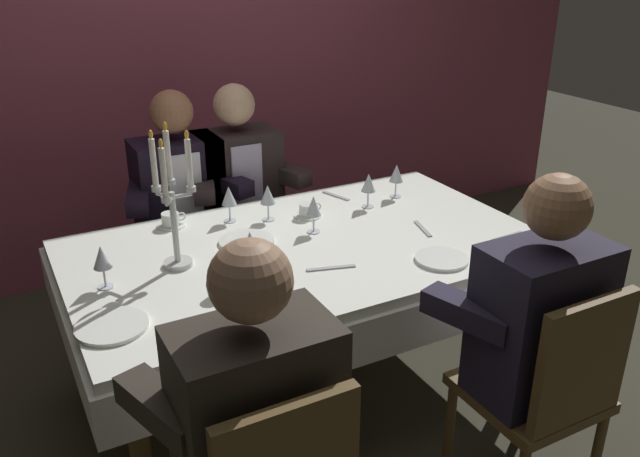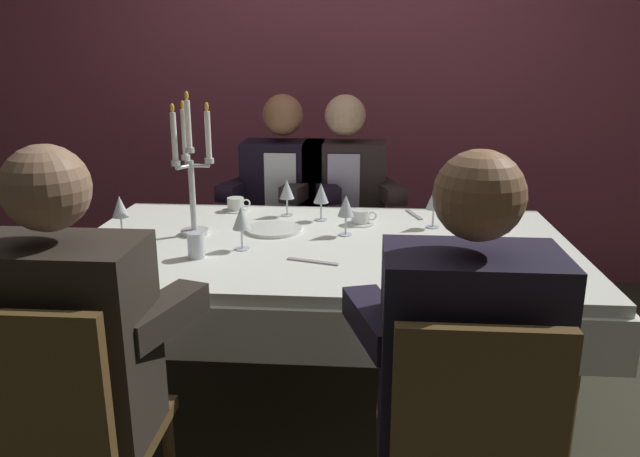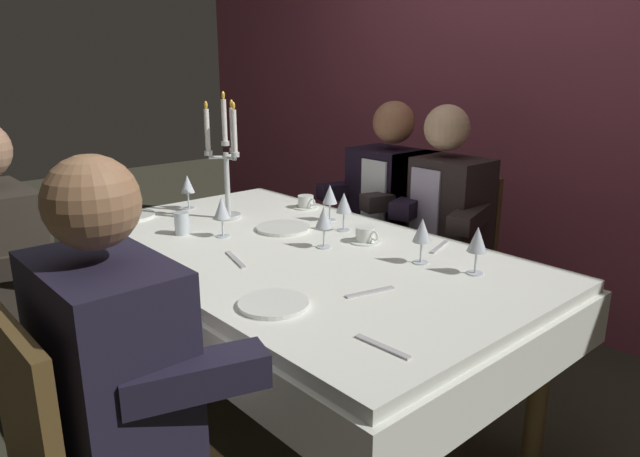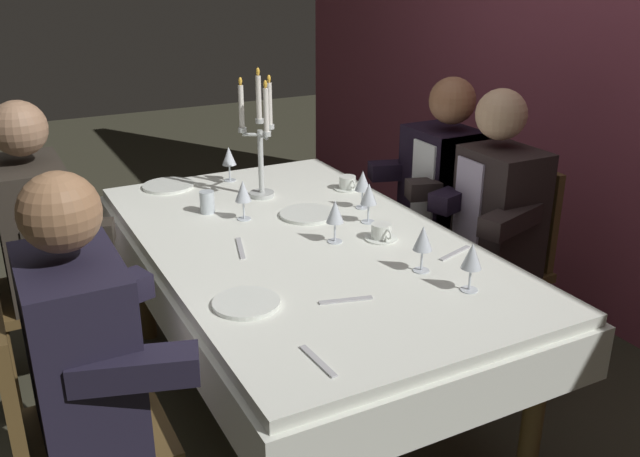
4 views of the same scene
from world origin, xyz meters
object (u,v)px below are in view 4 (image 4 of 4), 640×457
object	(u,v)px
seated_diner_1	(447,186)
wine_glass_3	(472,258)
seated_diner_0	(34,228)
dining_table	(302,267)
wine_glass_1	(423,240)
seated_diner_2	(493,207)
coffee_cup_0	(381,233)
wine_glass_5	(229,157)
coffee_cup_1	(348,183)
dinner_plate_0	(168,186)
candelabra	(260,142)
dinner_plate_1	(246,303)
wine_glass_2	(369,195)
wine_glass_4	(335,213)
dinner_plate_2	(308,214)
wine_glass_6	(243,192)
seated_diner_3	(78,350)
water_tumbler_0	(207,202)
wine_glass_0	(363,182)

from	to	relation	value
seated_diner_1	wine_glass_3	bearing A→B (deg)	-33.72
seated_diner_0	dining_table	bearing A→B (deg)	56.09
wine_glass_1	seated_diner_2	world-z (taller)	seated_diner_2
dining_table	coffee_cup_0	xyz separation A→B (m)	(0.14, 0.26, 0.15)
wine_glass_3	seated_diner_2	xyz separation A→B (m)	(-0.58, 0.60, -0.12)
wine_glass_5	coffee_cup_1	size ratio (longest dim) A/B	1.24
dinner_plate_0	candelabra	bearing A→B (deg)	46.03
dinner_plate_1	wine_glass_2	size ratio (longest dim) A/B	1.27
wine_glass_3	wine_glass_4	distance (m)	0.58
dinner_plate_0	wine_glass_2	xyz separation A→B (m)	(0.81, 0.58, 0.11)
dining_table	wine_glass_2	size ratio (longest dim) A/B	11.83
dinner_plate_1	coffee_cup_1	bearing A→B (deg)	135.02
dinner_plate_2	wine_glass_6	distance (m)	0.28
coffee_cup_1	seated_diner_3	xyz separation A→B (m)	(0.85, -1.33, -0.03)
dinner_plate_0	seated_diner_0	distance (m)	0.66
candelabra	coffee_cup_0	world-z (taller)	candelabra
dinner_plate_2	wine_glass_1	bearing A→B (deg)	9.02
dining_table	dinner_plate_0	world-z (taller)	dinner_plate_0
dinner_plate_0	water_tumbler_0	size ratio (longest dim) A/B	2.52
wine_glass_1	wine_glass_2	world-z (taller)	same
wine_glass_0	water_tumbler_0	size ratio (longest dim) A/B	1.77
dining_table	dinner_plate_2	size ratio (longest dim) A/B	8.46
seated_diner_2	wine_glass_3	bearing A→B (deg)	-45.92
dinner_plate_1	wine_glass_3	world-z (taller)	wine_glass_3
seated_diner_3	wine_glass_3	bearing A→B (deg)	79.49
wine_glass_6	seated_diner_1	distance (m)	1.01
dining_table	seated_diner_3	bearing A→B (deg)	-64.81
wine_glass_1	coffee_cup_0	xyz separation A→B (m)	(-0.30, 0.03, -0.09)
wine_glass_5	wine_glass_6	xyz separation A→B (m)	(0.51, -0.13, 0.00)
dinner_plate_2	seated_diner_0	xyz separation A→B (m)	(-0.39, -1.01, -0.01)
wine_glass_5	candelabra	bearing A→B (deg)	9.00
coffee_cup_1	dining_table	bearing A→B (deg)	-45.72
wine_glass_0	wine_glass_2	xyz separation A→B (m)	(0.16, -0.07, 0.00)
dinner_plate_0	wine_glass_6	bearing A→B (deg)	15.85
wine_glass_0	seated_diner_1	bearing A→B (deg)	99.15
seated_diner_2	candelabra	bearing A→B (deg)	-124.57
wine_glass_1	seated_diner_1	bearing A→B (deg)	137.47
wine_glass_4	wine_glass_2	bearing A→B (deg)	118.11
wine_glass_0	seated_diner_2	bearing A→B (deg)	65.10
wine_glass_3	coffee_cup_1	size ratio (longest dim) A/B	1.24
seated_diner_0	wine_glass_1	bearing A→B (deg)	47.10
wine_glass_3	seated_diner_3	world-z (taller)	seated_diner_3
dining_table	coffee_cup_1	distance (m)	0.64
coffee_cup_1	wine_glass_0	bearing A→B (deg)	-15.73
wine_glass_4	seated_diner_1	distance (m)	0.88
coffee_cup_0	wine_glass_5	bearing A→B (deg)	-165.20
dinner_plate_2	seated_diner_3	distance (m)	1.19
wine_glass_4	seated_diner_1	xyz separation A→B (m)	(-0.35, 0.79, -0.12)
seated_diner_0	seated_diner_2	size ratio (longest dim) A/B	1.00
wine_glass_2	wine_glass_6	size ratio (longest dim) A/B	1.00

